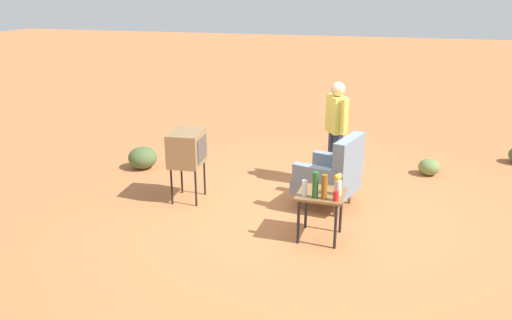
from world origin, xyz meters
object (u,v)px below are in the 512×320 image
bottle_short_clear (305,188)px  bottle_tall_amber (324,187)px  side_table (321,199)px  tv_on_stand (187,149)px  armchair (333,174)px  flower_vase (338,183)px  bottle_wine_green (315,185)px  person_standing (336,127)px  soda_can_red (336,196)px

bottle_short_clear → bottle_tall_amber: size_ratio=0.67×
side_table → tv_on_stand: 2.18m
armchair → flower_vase: (0.98, 0.20, 0.25)m
bottle_wine_green → bottle_short_clear: bearing=-94.5°
tv_on_stand → flower_vase: tv_on_stand is taller
side_table → bottle_tall_amber: bearing=19.8°
bottle_short_clear → side_table: bearing=131.9°
tv_on_stand → bottle_short_clear: (0.81, 1.89, -0.08)m
bottle_short_clear → bottle_tall_amber: 0.24m
bottle_short_clear → bottle_tall_amber: bottle_tall_amber is taller
tv_on_stand → bottle_tall_amber: (0.83, 2.12, -0.03)m
flower_vase → person_standing: bearing=-170.6°
person_standing → bottle_short_clear: 2.07m
armchair → tv_on_stand: (0.33, -2.06, 0.28)m
bottle_wine_green → soda_can_red: size_ratio=2.62×
armchair → soda_can_red: 1.20m
tv_on_stand → soda_can_red: 2.42m
bottle_short_clear → bottle_wine_green: bearing=85.5°
armchair → side_table: (0.99, 0.00, 0.02)m
bottle_short_clear → soda_can_red: (0.03, 0.38, -0.04)m
armchair → soda_can_red: armchair is taller
armchair → flower_vase: bearing=11.6°
armchair → soda_can_red: (1.17, 0.21, 0.16)m
flower_vase → side_table: bearing=-87.7°
armchair → bottle_short_clear: size_ratio=5.30×
bottle_short_clear → soda_can_red: bottle_short_clear is taller
bottle_wine_green → flower_vase: size_ratio=1.21×
tv_on_stand → bottle_short_clear: size_ratio=5.15×
armchair → side_table: 0.99m
side_table → bottle_tall_amber: (0.17, 0.06, 0.24)m
side_table → tv_on_stand: (-0.66, -2.06, 0.27)m
bottle_short_clear → bottle_wine_green: 0.14m
person_standing → flower_vase: person_standing is taller
side_table → bottle_short_clear: (0.16, -0.17, 0.19)m
side_table → bottle_wine_green: (0.17, -0.05, 0.25)m
bottle_short_clear → flower_vase: 0.41m
side_table → bottle_wine_green: bearing=-15.2°
tv_on_stand → person_standing: (-1.25, 1.94, 0.16)m
bottle_short_clear → person_standing: bearing=178.4°
side_table → soda_can_red: 0.31m
bottle_tall_amber → soda_can_red: (0.01, 0.14, -0.09)m
side_table → person_standing: bearing=-176.4°
side_table → tv_on_stand: bearing=-107.6°
bottle_wine_green → flower_vase: bearing=125.8°
person_standing → bottle_wine_green: person_standing is taller
bottle_short_clear → tv_on_stand: bearing=-113.3°
armchair → flower_vase: size_ratio=4.00×
person_standing → bottle_wine_green: size_ratio=5.12×
person_standing → bottle_short_clear: bearing=-1.6°
soda_can_red → side_table: bearing=-132.3°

